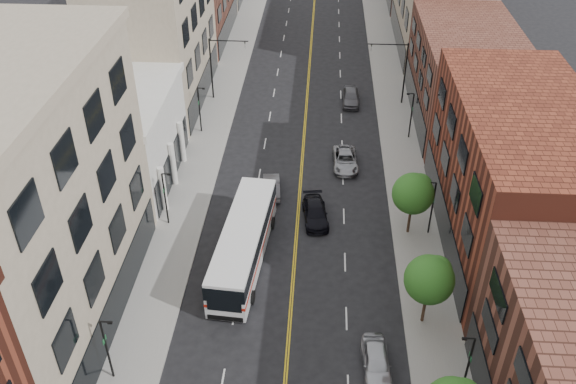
% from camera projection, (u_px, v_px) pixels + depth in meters
% --- Properties ---
extents(sidewalk_left, '(4.00, 110.00, 0.15)m').
position_uv_depth(sidewalk_left, '(203.00, 156.00, 61.05)').
color(sidewalk_left, gray).
rests_on(sidewalk_left, ground).
extents(sidewalk_right, '(4.00, 110.00, 0.15)m').
position_uv_depth(sidewalk_right, '(403.00, 163.00, 60.07)').
color(sidewalk_right, gray).
rests_on(sidewalk_right, ground).
extents(bldg_l_tanoffice, '(10.00, 22.00, 18.00)m').
position_uv_depth(bldg_l_tanoffice, '(20.00, 215.00, 38.29)').
color(bldg_l_tanoffice, gray).
rests_on(bldg_l_tanoffice, ground).
extents(bldg_l_white, '(10.00, 14.00, 8.00)m').
position_uv_depth(bldg_l_white, '(116.00, 140.00, 55.87)').
color(bldg_l_white, silver).
rests_on(bldg_l_white, ground).
extents(bldg_l_far_a, '(10.00, 20.00, 18.00)m').
position_uv_depth(bldg_l_far_a, '(154.00, 23.00, 66.89)').
color(bldg_l_far_a, gray).
rests_on(bldg_l_far_a, ground).
extents(bldg_r_mid, '(10.00, 22.00, 12.00)m').
position_uv_depth(bldg_r_mid, '(516.00, 176.00, 47.33)').
color(bldg_r_mid, '#5B2418').
rests_on(bldg_r_mid, ground).
extents(bldg_r_far_a, '(10.00, 20.00, 10.00)m').
position_uv_depth(bldg_r_far_a, '(465.00, 76.00, 65.07)').
color(bldg_r_far_a, brown).
rests_on(bldg_r_far_a, ground).
extents(tree_r_2, '(3.40, 3.40, 5.59)m').
position_uv_depth(tree_r_2, '(431.00, 278.00, 40.67)').
color(tree_r_2, black).
rests_on(tree_r_2, sidewalk_right).
extents(tree_r_3, '(3.40, 3.40, 5.59)m').
position_uv_depth(tree_r_3, '(414.00, 192.00, 48.84)').
color(tree_r_3, black).
rests_on(tree_r_3, sidewalk_right).
extents(lamp_l_1, '(0.81, 0.55, 5.05)m').
position_uv_depth(lamp_l_1, '(107.00, 346.00, 37.37)').
color(lamp_l_1, black).
rests_on(lamp_l_1, sidewalk_left).
extents(lamp_l_2, '(0.81, 0.55, 5.05)m').
position_uv_depth(lamp_l_2, '(165.00, 196.00, 50.44)').
color(lamp_l_2, black).
rests_on(lamp_l_2, sidewalk_left).
extents(lamp_l_3, '(0.81, 0.55, 5.05)m').
position_uv_depth(lamp_l_3, '(200.00, 107.00, 63.52)').
color(lamp_l_3, black).
rests_on(lamp_l_3, sidewalk_left).
extents(lamp_r_1, '(0.81, 0.55, 5.05)m').
position_uv_depth(lamp_r_1, '(468.00, 363.00, 36.29)').
color(lamp_r_1, black).
rests_on(lamp_r_1, sidewalk_right).
extents(lamp_r_2, '(0.81, 0.55, 5.05)m').
position_uv_depth(lamp_r_2, '(432.00, 205.00, 49.37)').
color(lamp_r_2, black).
rests_on(lamp_r_2, sidewalk_right).
extents(lamp_r_3, '(0.81, 0.55, 5.05)m').
position_uv_depth(lamp_r_3, '(411.00, 113.00, 62.44)').
color(lamp_r_3, black).
rests_on(lamp_r_3, sidewalk_right).
extents(signal_mast_left, '(4.49, 0.18, 7.20)m').
position_uv_depth(signal_mast_left, '(217.00, 62.00, 69.06)').
color(signal_mast_left, black).
rests_on(signal_mast_left, sidewalk_left).
extents(signal_mast_right, '(4.49, 0.18, 7.20)m').
position_uv_depth(signal_mast_right, '(399.00, 66.00, 68.05)').
color(signal_mast_right, black).
rests_on(signal_mast_right, sidewalk_right).
extents(city_bus, '(4.07, 13.59, 3.45)m').
position_uv_depth(city_bus, '(244.00, 241.00, 47.12)').
color(city_bus, silver).
rests_on(city_bus, ground).
extents(car_parked_far, '(2.00, 4.51, 1.51)m').
position_uv_depth(car_parked_far, '(376.00, 362.00, 39.16)').
color(car_parked_far, '#B5B6BD').
rests_on(car_parked_far, ground).
extents(car_lane_behind, '(1.95, 4.46, 1.42)m').
position_uv_depth(car_lane_behind, '(272.00, 187.00, 55.52)').
color(car_lane_behind, '#57575C').
rests_on(car_lane_behind, ground).
extents(car_lane_a, '(2.64, 5.13, 1.42)m').
position_uv_depth(car_lane_a, '(315.00, 213.00, 52.26)').
color(car_lane_a, black).
rests_on(car_lane_a, ground).
extents(car_lane_b, '(2.60, 5.23, 1.43)m').
position_uv_depth(car_lane_b, '(345.00, 160.00, 59.29)').
color(car_lane_b, gray).
rests_on(car_lane_b, ground).
extents(car_lane_c, '(1.97, 4.82, 1.64)m').
position_uv_depth(car_lane_c, '(351.00, 97.00, 70.32)').
color(car_lane_c, '#505055').
rests_on(car_lane_c, ground).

